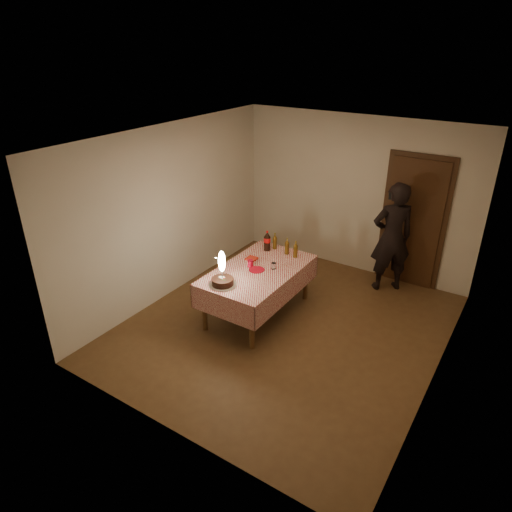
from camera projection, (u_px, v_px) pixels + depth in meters
The scene contains 13 objects.
ground at pixel (285, 327), 6.39m from camera, with size 4.00×4.50×0.01m, color brown.
room_shell at pixel (294, 215), 5.70m from camera, with size 4.04×4.54×2.62m.
dining_table at pixel (258, 275), 6.43m from camera, with size 1.02×1.72×0.72m.
birthday_cake at pixel (222, 277), 5.95m from camera, with size 0.36×0.36×0.49m.
red_plate at pixel (257, 270), 6.37m from camera, with size 0.22×0.22×0.01m, color #AF0C1F.
red_cup at pixel (250, 263), 6.44m from camera, with size 0.08×0.08×0.10m, color #BB0C2B.
clear_cup at pixel (274, 266), 6.38m from camera, with size 0.07×0.07×0.09m, color white.
napkin_stack at pixel (252, 259), 6.67m from camera, with size 0.15×0.15×0.02m, color red.
cola_bottle at pixel (267, 241), 6.89m from camera, with size 0.10×0.10×0.32m.
amber_bottle_left at pixel (275, 241), 6.96m from camera, with size 0.06×0.06×0.25m.
amber_bottle_right at pixel (296, 250), 6.69m from camera, with size 0.06×0.06×0.25m.
amber_bottle_mid at pixel (287, 247), 6.79m from camera, with size 0.06×0.06×0.25m.
photographer at pixel (392, 237), 7.00m from camera, with size 0.76×0.73×1.76m.
Camera 1 is at (2.55, -4.68, 3.68)m, focal length 32.00 mm.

